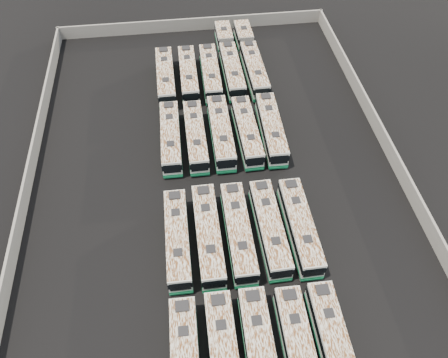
# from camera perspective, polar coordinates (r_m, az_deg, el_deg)

# --- Properties ---
(ground) EXTENTS (140.00, 140.00, 0.00)m
(ground) POSITION_cam_1_polar(r_m,az_deg,el_deg) (52.07, -0.80, -1.86)
(ground) COLOR black
(ground) RESTS_ON ground
(perimeter_wall) EXTENTS (45.20, 73.20, 2.20)m
(perimeter_wall) POSITION_cam_1_polar(r_m,az_deg,el_deg) (51.21, -0.81, -1.09)
(perimeter_wall) COLOR slate
(perimeter_wall) RESTS_ON ground
(bus_front_center) EXTENTS (2.66, 11.77, 3.31)m
(bus_front_center) POSITION_cam_1_polar(r_m,az_deg,el_deg) (41.27, 4.78, -21.97)
(bus_front_center) COLOR silver
(bus_front_center) RESTS_ON ground
(bus_front_right) EXTENTS (2.59, 11.52, 3.24)m
(bus_front_right) POSITION_cam_1_polar(r_m,az_deg,el_deg) (41.78, 9.78, -21.43)
(bus_front_right) COLOR silver
(bus_front_right) RESTS_ON ground
(bus_front_far_right) EXTENTS (2.52, 11.43, 3.21)m
(bus_front_far_right) POSITION_cam_1_polar(r_m,az_deg,el_deg) (42.58, 14.15, -20.43)
(bus_front_far_right) COLOR silver
(bus_front_far_right) RESTS_ON ground
(bus_midfront_far_left) EXTENTS (2.51, 11.39, 3.20)m
(bus_midfront_far_left) POSITION_cam_1_polar(r_m,az_deg,el_deg) (46.64, -6.08, -7.79)
(bus_midfront_far_left) COLOR silver
(bus_midfront_far_left) RESTS_ON ground
(bus_midfront_left) EXTENTS (2.52, 11.84, 3.34)m
(bus_midfront_left) POSITION_cam_1_polar(r_m,az_deg,el_deg) (46.59, -2.07, -7.34)
(bus_midfront_left) COLOR silver
(bus_midfront_left) RESTS_ON ground
(bus_midfront_center) EXTENTS (2.47, 11.67, 3.29)m
(bus_midfront_center) POSITION_cam_1_polar(r_m,az_deg,el_deg) (46.82, 1.89, -6.96)
(bus_midfront_center) COLOR silver
(bus_midfront_center) RESTS_ON ground
(bus_midfront_right) EXTENTS (2.62, 11.52, 3.24)m
(bus_midfront_right) POSITION_cam_1_polar(r_m,az_deg,el_deg) (47.37, 5.98, -6.40)
(bus_midfront_right) COLOR silver
(bus_midfront_right) RESTS_ON ground
(bus_midfront_far_right) EXTENTS (2.48, 11.50, 3.24)m
(bus_midfront_far_right) POSITION_cam_1_polar(r_m,az_deg,el_deg) (47.94, 9.88, -6.12)
(bus_midfront_far_right) COLOR silver
(bus_midfront_far_right) RESTS_ON ground
(bus_midback_far_left) EXTENTS (2.59, 11.43, 3.21)m
(bus_midback_far_left) POSITION_cam_1_polar(r_m,az_deg,el_deg) (56.48, -6.97, 5.38)
(bus_midback_far_left) COLOR silver
(bus_midback_far_left) RESTS_ON ground
(bus_midback_left) EXTENTS (2.43, 11.31, 3.18)m
(bus_midback_left) POSITION_cam_1_polar(r_m,az_deg,el_deg) (56.37, -3.72, 5.57)
(bus_midback_left) COLOR silver
(bus_midback_left) RESTS_ON ground
(bus_midback_center) EXTENTS (2.56, 11.83, 3.33)m
(bus_midback_center) POSITION_cam_1_polar(r_m,az_deg,el_deg) (56.69, -0.39, 6.11)
(bus_midback_center) COLOR silver
(bus_midback_center) RESTS_ON ground
(bus_midback_right) EXTENTS (2.61, 11.41, 3.20)m
(bus_midback_right) POSITION_cam_1_polar(r_m,az_deg,el_deg) (56.97, 3.01, 6.21)
(bus_midback_right) COLOR silver
(bus_midback_right) RESTS_ON ground
(bus_midback_far_right) EXTENTS (2.76, 11.70, 3.28)m
(bus_midback_far_right) POSITION_cam_1_polar(r_m,az_deg,el_deg) (57.52, 6.18, 6.52)
(bus_midback_far_right) COLOR silver
(bus_midback_far_right) RESTS_ON ground
(bus_back_far_left) EXTENTS (2.53, 11.65, 3.28)m
(bus_back_far_left) POSITION_cam_1_polar(r_m,az_deg,el_deg) (66.28, -7.62, 13.06)
(bus_back_far_left) COLOR silver
(bus_back_far_left) RESTS_ON ground
(bus_back_left) EXTENTS (2.50, 11.38, 3.20)m
(bus_back_left) POSITION_cam_1_polar(r_m,az_deg,el_deg) (66.47, -4.66, 13.43)
(bus_back_left) COLOR silver
(bus_back_left) RESTS_ON ground
(bus_back_center) EXTENTS (2.62, 11.63, 3.27)m
(bus_back_center) POSITION_cam_1_polar(r_m,az_deg,el_deg) (66.48, -1.78, 13.62)
(bus_back_center) COLOR silver
(bus_back_center) RESTS_ON ground
(bus_back_right) EXTENTS (2.51, 17.92, 3.25)m
(bus_back_right) POSITION_cam_1_polar(r_m,az_deg,el_deg) (69.44, 0.70, 15.39)
(bus_back_right) COLOR silver
(bus_back_right) RESTS_ON ground
(bus_back_far_right) EXTENTS (2.71, 18.00, 3.26)m
(bus_back_far_right) POSITION_cam_1_polar(r_m,az_deg,el_deg) (69.75, 3.49, 15.47)
(bus_back_far_right) COLOR silver
(bus_back_far_right) RESTS_ON ground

